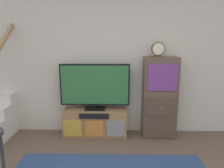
# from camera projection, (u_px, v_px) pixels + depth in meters

# --- Properties ---
(back_wall) EXTENTS (6.40, 0.12, 2.70)m
(back_wall) POSITION_uv_depth(u_px,v_px,m) (112.00, 60.00, 3.94)
(back_wall) COLOR beige
(back_wall) RESTS_ON ground_plane
(media_console) EXTENTS (1.13, 0.38, 0.48)m
(media_console) POSITION_uv_depth(u_px,v_px,m) (95.00, 122.00, 3.91)
(media_console) COLOR #997047
(media_console) RESTS_ON ground_plane
(television) EXTENTS (1.22, 0.22, 0.82)m
(television) POSITION_uv_depth(u_px,v_px,m) (95.00, 86.00, 3.80)
(television) COLOR black
(television) RESTS_ON media_console
(side_cabinet) EXTENTS (0.58, 0.38, 1.42)m
(side_cabinet) POSITION_uv_depth(u_px,v_px,m) (159.00, 98.00, 3.80)
(side_cabinet) COLOR brown
(side_cabinet) RESTS_ON ground_plane
(desk_clock) EXTENTS (0.23, 0.08, 0.25)m
(desk_clock) POSITION_uv_depth(u_px,v_px,m) (158.00, 50.00, 3.62)
(desk_clock) COLOR #4C3823
(desk_clock) RESTS_ON side_cabinet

